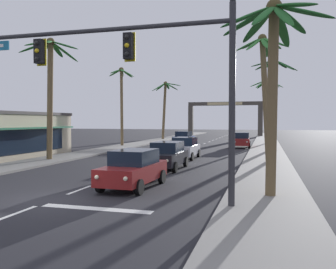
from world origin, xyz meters
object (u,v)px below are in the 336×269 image
palm_left_second (50,78)px  palm_right_nearest (273,56)px  palm_left_third (122,92)px  palm_left_farthest (165,100)px  palm_right_farthest (267,94)px  town_gateway_arch (225,114)px  sedan_oncoming_far (184,138)px  sedan_fifth_in_queue (185,148)px  sedan_third_in_queue (167,155)px  palm_right_second (264,75)px  traffic_signal_mast (131,63)px  palm_right_third (274,87)px  sedan_lead_at_stop_bar (134,168)px  sedan_parked_nearest_kerb (241,140)px

palm_left_second → palm_right_nearest: bearing=-30.0°
palm_left_third → palm_left_farthest: (0.87, 15.20, -0.05)m
palm_right_farthest → town_gateway_arch: palm_right_farthest is taller
sedan_oncoming_far → palm_left_farthest: (-5.34, 10.06, 5.42)m
sedan_fifth_in_queue → palm_left_farthest: palm_left_farthest is taller
sedan_third_in_queue → palm_right_second: 8.98m
traffic_signal_mast → town_gateway_arch: (-3.05, 57.76, -0.71)m
sedan_third_in_queue → palm_right_farthest: size_ratio=0.52×
palm_left_farthest → town_gateway_arch: palm_left_farthest is taller
sedan_third_in_queue → palm_right_third: size_ratio=0.48×
palm_left_second → sedan_oncoming_far: bearing=75.0°
traffic_signal_mast → sedan_fifth_in_queue: size_ratio=2.51×
sedan_lead_at_stop_bar → palm_right_second: 13.16m
sedan_lead_at_stop_bar → town_gateway_arch: 55.01m
traffic_signal_mast → sedan_parked_nearest_kerb: traffic_signal_mast is taller
sedan_lead_at_stop_bar → palm_left_farthest: size_ratio=0.49×
sedan_third_in_queue → palm_right_nearest: 10.40m
traffic_signal_mast → sedan_oncoming_far: traffic_signal_mast is taller
sedan_oncoming_far → palm_left_third: 9.74m
sedan_third_in_queue → sedan_parked_nearest_kerb: same height
palm_right_nearest → palm_right_third: bearing=88.7°
traffic_signal_mast → palm_left_second: palm_left_second is taller
sedan_lead_at_stop_bar → palm_left_second: (-9.66, 8.16, 5.31)m
sedan_lead_at_stop_bar → palm_right_farthest: size_ratio=0.52×
sedan_fifth_in_queue → sedan_parked_nearest_kerb: bearing=74.5°
palm_left_farthest → palm_right_third: palm_right_third is taller
palm_left_second → palm_left_third: bearing=92.8°
sedan_lead_at_stop_bar → palm_left_farthest: bearing=103.9°
palm_right_second → palm_right_third: (0.91, 11.55, 0.17)m
traffic_signal_mast → palm_right_nearest: palm_right_nearest is taller
palm_right_second → palm_right_nearest: bearing=-88.1°
sedan_fifth_in_queue → town_gateway_arch: size_ratio=0.31×
sedan_oncoming_far → palm_right_nearest: 31.36m
sedan_lead_at_stop_bar → sedan_oncoming_far: size_ratio=1.00×
palm_left_farthest → sedan_lead_at_stop_bar: bearing=-76.1°
sedan_third_in_queue → sedan_parked_nearest_kerb: size_ratio=0.99×
palm_right_nearest → palm_right_farthest: 34.61m
palm_right_nearest → sedan_fifth_in_queue: bearing=115.7°
palm_right_second → palm_right_farthest: (0.33, 23.07, 0.36)m
sedan_oncoming_far → town_gateway_arch: town_gateway_arch is taller
sedan_lead_at_stop_bar → traffic_signal_mast: bearing=-70.8°
palm_right_nearest → palm_right_farthest: palm_right_farthest is taller
town_gateway_arch → palm_left_farthest: bearing=-114.7°
traffic_signal_mast → palm_right_third: 25.76m
traffic_signal_mast → sedan_parked_nearest_kerb: (2.09, 28.35, -4.18)m
traffic_signal_mast → palm_left_farthest: size_ratio=1.22×
traffic_signal_mast → sedan_lead_at_stop_bar: (-1.01, 2.90, -4.18)m
sedan_third_in_queue → town_gateway_arch: size_ratio=0.31×
palm_left_second → palm_right_second: (15.21, 2.54, -0.01)m
sedan_lead_at_stop_bar → sedan_third_in_queue: 6.26m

